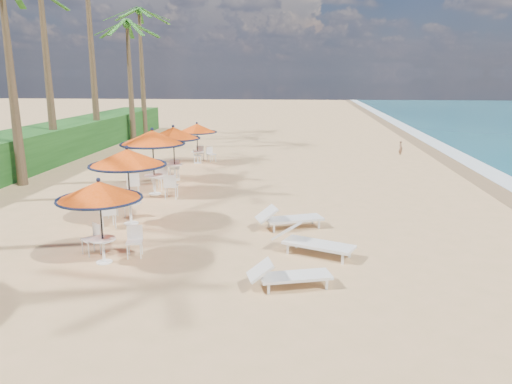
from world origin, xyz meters
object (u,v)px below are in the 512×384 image
at_px(station_4, 198,133).
at_px(lounger_near, 287,275).
at_px(station_3, 172,138).
at_px(station_0, 101,198).
at_px(lounger_far, 287,218).
at_px(station_1, 126,165).
at_px(station_2, 153,146).
at_px(lounger_mid, 311,241).

xyz_separation_m(station_4, lounger_near, (5.16, -15.43, -1.28)).
height_order(station_3, lounger_near, station_3).
xyz_separation_m(station_0, lounger_far, (4.49, 3.19, -1.32)).
bearing_deg(station_4, station_1, -89.81).
bearing_deg(station_2, station_1, -85.30).
distance_m(station_0, lounger_near, 4.95).
relative_size(station_0, station_1, 0.88).
distance_m(station_1, station_3, 6.63).
height_order(station_4, lounger_near, station_4).
relative_size(station_4, lounger_far, 1.01).
relative_size(station_0, station_4, 1.00).
bearing_deg(lounger_mid, station_0, -145.06).
xyz_separation_m(station_1, station_4, (-0.04, 11.02, -0.31)).
bearing_deg(station_3, station_4, 87.21).
relative_size(station_3, lounger_mid, 1.10).
relative_size(station_1, station_3, 1.01).
height_order(station_0, lounger_near, station_0).
height_order(station_3, lounger_mid, station_3).
xyz_separation_m(station_0, station_3, (-0.77, 9.87, 0.21)).
height_order(station_2, station_4, station_2).
distance_m(station_2, lounger_mid, 8.75).
bearing_deg(lounger_mid, station_4, 137.09).
relative_size(station_2, lounger_mid, 1.18).
bearing_deg(lounger_mid, lounger_far, 131.02).
bearing_deg(station_2, station_4, 87.68).
distance_m(lounger_near, lounger_far, 4.35).
bearing_deg(lounger_far, lounger_mid, -93.75).
bearing_deg(station_2, lounger_mid, -45.79).
xyz_separation_m(station_2, station_3, (0.07, 2.68, -0.04)).
relative_size(station_1, station_4, 1.15).
height_order(station_4, lounger_mid, station_4).
distance_m(station_2, lounger_near, 10.10).
bearing_deg(station_2, lounger_far, -36.89).
distance_m(station_0, lounger_mid, 5.42).
xyz_separation_m(station_1, station_3, (-0.25, 6.62, -0.02)).
distance_m(station_3, lounger_mid, 10.76).
distance_m(station_0, lounger_far, 5.66).
xyz_separation_m(station_0, lounger_mid, (5.16, 1.02, -1.31)).
xyz_separation_m(lounger_mid, lounger_far, (-0.67, 2.17, -0.01)).
bearing_deg(station_1, station_4, 90.19).
relative_size(station_1, station_2, 0.95).
bearing_deg(station_3, lounger_far, -51.79).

